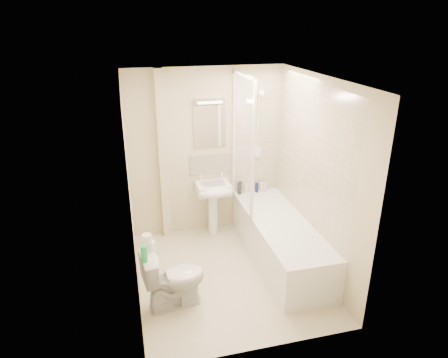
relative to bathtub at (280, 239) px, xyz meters
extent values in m
plane|color=beige|center=(-0.75, -0.20, -0.29)|extent=(2.50, 2.50, 0.00)
cube|color=beige|center=(-0.75, 1.05, 0.91)|extent=(2.20, 0.02, 2.40)
cube|color=beige|center=(-1.85, -0.20, 0.91)|extent=(0.02, 2.50, 2.40)
cube|color=beige|center=(0.35, -0.20, 0.91)|extent=(0.02, 2.50, 2.40)
cube|color=white|center=(-0.75, -0.20, 2.11)|extent=(2.20, 2.50, 0.02)
cube|color=beige|center=(0.00, 1.04, 1.14)|extent=(0.70, 0.01, 1.75)
cube|color=beige|center=(0.34, 0.00, 1.14)|extent=(0.01, 2.10, 1.75)
cube|color=beige|center=(-1.37, 0.99, 0.91)|extent=(0.12, 0.12, 2.40)
cube|color=beige|center=(-0.70, 1.04, 0.74)|extent=(0.60, 0.02, 0.30)
cube|color=white|center=(-0.70, 1.04, 1.29)|extent=(0.46, 0.01, 0.60)
cube|color=silver|center=(-0.70, 1.02, 1.66)|extent=(0.42, 0.07, 0.07)
cube|color=white|center=(0.00, 0.00, -0.01)|extent=(0.70, 2.10, 0.55)
cube|color=white|center=(0.00, 0.00, 0.21)|extent=(0.56, 1.96, 0.05)
cube|color=white|center=(-0.35, 0.60, 1.16)|extent=(0.01, 0.90, 1.80)
cube|color=white|center=(-0.35, 1.03, 1.16)|extent=(0.04, 0.04, 1.80)
cube|color=white|center=(-0.35, 0.15, 1.16)|extent=(0.04, 0.04, 1.80)
cube|color=white|center=(-0.35, 0.60, 2.04)|extent=(0.04, 0.90, 0.04)
cube|color=white|center=(-0.35, 0.60, 0.28)|extent=(0.04, 0.90, 0.03)
cylinder|color=white|center=(0.00, 1.02, 1.26)|extent=(0.02, 0.02, 0.90)
cylinder|color=white|center=(0.00, 1.02, 0.81)|extent=(0.05, 0.05, 0.02)
cylinder|color=white|center=(0.00, 1.02, 1.71)|extent=(0.05, 0.05, 0.02)
cylinder|color=white|center=(0.00, 0.95, 1.74)|extent=(0.08, 0.11, 0.11)
cube|color=white|center=(0.00, 1.01, 0.88)|extent=(0.10, 0.05, 0.14)
cylinder|color=white|center=(-0.02, 0.99, 1.31)|extent=(0.01, 0.13, 0.84)
cylinder|color=white|center=(-0.70, 0.88, 0.03)|extent=(0.14, 0.14, 0.64)
cube|color=white|center=(-0.70, 0.85, 0.44)|extent=(0.48, 0.37, 0.15)
ellipsoid|color=white|center=(-0.70, 0.68, 0.44)|extent=(0.48, 0.20, 0.15)
cube|color=silver|center=(-0.70, 0.85, 0.50)|extent=(0.33, 0.24, 0.04)
cylinder|color=white|center=(-0.86, 0.96, 0.56)|extent=(0.03, 0.03, 0.10)
cylinder|color=white|center=(-0.54, 0.96, 0.56)|extent=(0.03, 0.03, 0.10)
sphere|color=white|center=(-0.86, 0.96, 0.61)|extent=(0.04, 0.04, 0.04)
sphere|color=white|center=(-0.54, 0.96, 0.61)|extent=(0.04, 0.04, 0.04)
cylinder|color=black|center=(-0.28, 0.96, 0.36)|extent=(0.06, 0.06, 0.19)
cylinder|color=silver|center=(-0.17, 0.96, 0.33)|extent=(0.06, 0.06, 0.15)
cylinder|color=#131954|center=(-0.01, 0.96, 0.33)|extent=(0.05, 0.05, 0.14)
cylinder|color=beige|center=(0.07, 0.96, 0.33)|extent=(0.06, 0.06, 0.15)
cylinder|color=silver|center=(0.13, 0.96, 0.33)|extent=(0.06, 0.06, 0.14)
imported|color=white|center=(-1.47, -0.59, 0.05)|extent=(0.56, 0.77, 0.69)
cylinder|color=white|center=(-1.70, -0.51, 0.45)|extent=(0.11, 0.11, 0.11)
cylinder|color=white|center=(-1.72, -0.53, 0.55)|extent=(0.10, 0.10, 0.10)
cylinder|color=green|center=(-1.77, -0.71, 0.49)|extent=(0.07, 0.07, 0.18)
camera|label=1|loc=(-1.83, -4.24, 2.69)|focal=32.00mm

